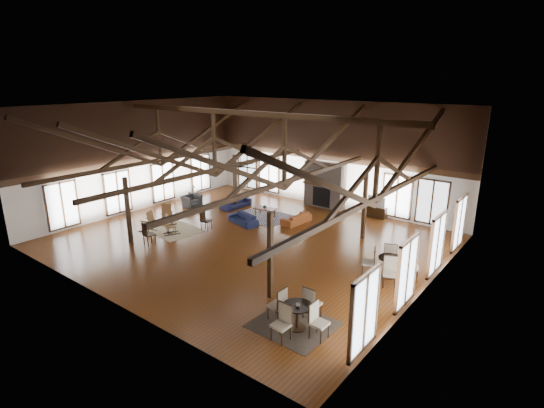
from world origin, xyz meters
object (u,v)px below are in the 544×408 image
Objects in this scene: coffee_table at (265,209)px; armchair at (192,201)px; sofa_orange at (296,218)px; cafe_table_far at (390,263)px; tv_console at (376,212)px; cafe_table_near at (297,312)px; sofa_navy_left at (236,203)px; sofa_navy_front at (243,219)px.

armchair reaches higher than coffee_table.
sofa_orange is 6.89m from cafe_table_far.
sofa_orange is 4.42m from tv_console.
coffee_table is 1.28× the size of armchair.
cafe_table_near is at bearing -120.05° from armchair.
sofa_orange is at bearing -4.07° from coffee_table.
coffee_table is at bearing -76.66° from armchair.
sofa_orange is at bearing 124.67° from cafe_table_near.
tv_console is (-2.61, 11.25, -0.25)m from cafe_table_near.
armchair reaches higher than sofa_navy_left.
coffee_table is at bearing -143.57° from tv_console.
cafe_table_far is (10.56, -3.04, 0.27)m from sofa_navy_left.
armchair is at bearing -153.16° from tv_console.
cafe_table_far is (0.81, 4.94, 0.00)m from cafe_table_near.
cafe_table_near is at bearing -24.92° from sofa_navy_front.
sofa_navy_front is 7.14m from tv_console.
sofa_orange is (2.08, 1.78, -0.00)m from sofa_navy_front.
coffee_table is 10.69m from cafe_table_near.
cafe_table_far is (12.71, -1.61, 0.22)m from armchair.
sofa_navy_left is at bearing 165.92° from coffee_table.
cafe_table_near is (9.75, -7.98, 0.26)m from sofa_navy_left.
cafe_table_far is (6.24, -2.91, 0.28)m from sofa_orange.
tv_console is (7.15, 3.27, 0.02)m from sofa_navy_left.
sofa_navy_front is 9.66m from cafe_table_near.
tv_console reaches higher than sofa_orange.
armchair is 12.82m from cafe_table_far.
sofa_navy_front reaches higher than coffee_table.
coffee_table is 4.66m from armchair.
sofa_navy_front is at bearing 172.29° from cafe_table_far.
cafe_table_near is 0.99× the size of cafe_table_far.
armchair reaches higher than sofa_navy_front.
cafe_table_far is (8.32, -1.13, 0.28)m from sofa_navy_front.
coffee_table is at bearing -92.63° from sofa_navy_left.
sofa_orange is 1.41× the size of coffee_table.
coffee_table is (0.12, 1.66, 0.14)m from sofa_navy_front.
sofa_navy_front is 1.67m from coffee_table.
sofa_navy_left is at bearing 163.94° from cafe_table_far.
tv_console is at bearing 103.04° from cafe_table_near.
tv_console is at bearing -61.78° from sofa_navy_left.
armchair is 0.85× the size of tv_console.
cafe_table_near is (7.51, -6.07, 0.28)m from sofa_navy_front.
sofa_navy_front is 8.40m from cafe_table_far.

